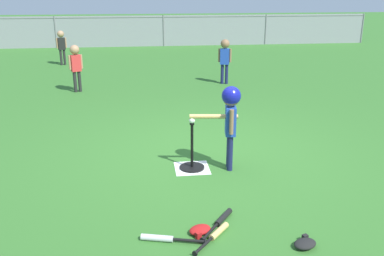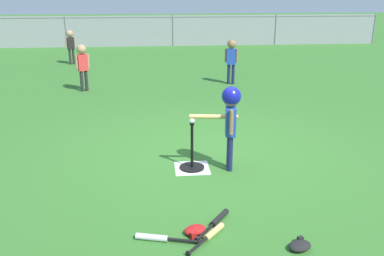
% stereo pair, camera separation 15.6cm
% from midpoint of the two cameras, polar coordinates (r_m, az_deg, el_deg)
% --- Properties ---
extents(ground_plane, '(60.00, 60.00, 0.00)m').
position_cam_midpoint_polar(ground_plane, '(5.97, 1.54, -3.39)').
color(ground_plane, '#336B28').
extents(home_plate, '(0.44, 0.44, 0.01)m').
position_cam_midpoint_polar(home_plate, '(5.49, -0.82, -5.41)').
color(home_plate, white).
rests_on(home_plate, ground_plane).
extents(batting_tee, '(0.32, 0.32, 0.61)m').
position_cam_midpoint_polar(batting_tee, '(5.45, -0.82, -4.56)').
color(batting_tee, black).
rests_on(batting_tee, ground_plane).
extents(baseball_on_tee, '(0.07, 0.07, 0.07)m').
position_cam_midpoint_polar(baseball_on_tee, '(5.26, -0.85, 1.02)').
color(baseball_on_tee, white).
rests_on(baseball_on_tee, batting_tee).
extents(batter_child, '(0.63, 0.31, 1.08)m').
position_cam_midpoint_polar(batter_child, '(5.24, 4.30, 2.28)').
color(batter_child, '#191E4C').
rests_on(batter_child, ground_plane).
extents(fielder_near_left, '(0.30, 0.21, 1.05)m').
position_cam_midpoint_polar(fielder_near_left, '(10.08, 3.99, 9.72)').
color(fielder_near_left, '#191E4C').
rests_on(fielder_near_left, ground_plane).
extents(fielder_deep_center, '(0.28, 0.20, 1.03)m').
position_cam_midpoint_polar(fielder_deep_center, '(9.62, -15.85, 8.54)').
color(fielder_deep_center, '#262626').
rests_on(fielder_deep_center, ground_plane).
extents(fielder_deep_right, '(0.28, 0.20, 1.00)m').
position_cam_midpoint_polar(fielder_deep_right, '(13.11, -17.51, 10.86)').
color(fielder_deep_right, '#262626').
rests_on(fielder_deep_right, ground_plane).
extents(spare_bat_silver, '(0.60, 0.21, 0.06)m').
position_cam_midpoint_polar(spare_bat_silver, '(4.05, -4.93, -14.61)').
color(spare_bat_silver, silver).
rests_on(spare_bat_silver, ground_plane).
extents(spare_bat_wood, '(0.41, 0.47, 0.06)m').
position_cam_midpoint_polar(spare_bat_wood, '(4.09, 2.10, -14.11)').
color(spare_bat_wood, '#DBB266').
rests_on(spare_bat_wood, ground_plane).
extents(spare_bat_black, '(0.41, 0.53, 0.06)m').
position_cam_midpoint_polar(spare_bat_black, '(4.31, 2.83, -12.31)').
color(spare_bat_black, black).
rests_on(spare_bat_black, ground_plane).
extents(glove_by_plate, '(0.26, 0.23, 0.07)m').
position_cam_midpoint_polar(glove_by_plate, '(4.07, 13.87, -14.87)').
color(glove_by_plate, black).
rests_on(glove_by_plate, ground_plane).
extents(glove_near_bats, '(0.27, 0.24, 0.07)m').
position_cam_midpoint_polar(glove_near_bats, '(4.14, -0.03, -13.58)').
color(glove_near_bats, '#B21919').
rests_on(glove_near_bats, ground_plane).
extents(outfield_fence, '(16.06, 0.06, 1.15)m').
position_cam_midpoint_polar(outfield_fence, '(16.58, -4.12, 13.06)').
color(outfield_fence, slate).
rests_on(outfield_fence, ground_plane).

